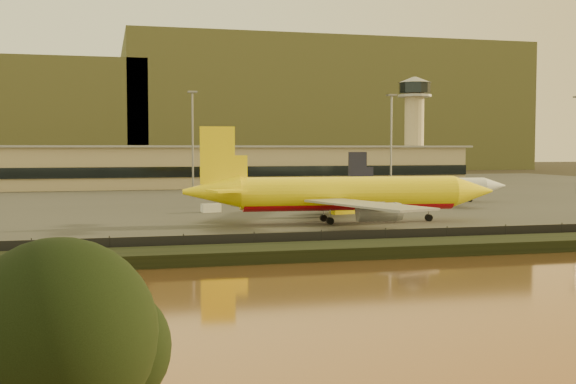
# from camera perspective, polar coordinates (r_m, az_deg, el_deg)

# --- Properties ---
(ground) EXTENTS (900.00, 900.00, 0.00)m
(ground) POSITION_cam_1_polar(r_m,az_deg,el_deg) (98.54, 3.81, -3.56)
(ground) COLOR black
(ground) RESTS_ON ground
(embankment) EXTENTS (320.00, 7.00, 1.40)m
(embankment) POSITION_cam_1_polar(r_m,az_deg,el_deg) (82.59, 7.47, -4.47)
(embankment) COLOR black
(embankment) RESTS_ON ground
(tarmac) EXTENTS (320.00, 220.00, 0.20)m
(tarmac) POSITION_cam_1_polar(r_m,az_deg,el_deg) (190.78, -5.05, -0.11)
(tarmac) COLOR #2D2D2D
(tarmac) RESTS_ON ground
(perimeter_fence) EXTENTS (300.00, 0.05, 2.20)m
(perimeter_fence) POSITION_cam_1_polar(r_m,az_deg,el_deg) (86.20, 6.49, -3.73)
(perimeter_fence) COLOR black
(perimeter_fence) RESTS_ON tarmac
(terminal_building) EXTENTS (202.00, 25.00, 12.60)m
(terminal_building) POSITION_cam_1_polar(r_m,az_deg,el_deg) (219.17, -10.09, 1.93)
(terminal_building) COLOR tan
(terminal_building) RESTS_ON tarmac
(control_tower) EXTENTS (11.20, 11.20, 35.50)m
(control_tower) POSITION_cam_1_polar(r_m,az_deg,el_deg) (245.59, 9.95, 5.69)
(control_tower) COLOR tan
(control_tower) RESTS_ON tarmac
(apron_light_masts) EXTENTS (152.20, 12.20, 25.40)m
(apron_light_masts) POSITION_cam_1_polar(r_m,az_deg,el_deg) (174.01, 0.88, 4.70)
(apron_light_masts) COLOR slate
(apron_light_masts) RESTS_ON tarmac
(distant_hills) EXTENTS (470.00, 160.00, 70.00)m
(distant_hills) POSITION_cam_1_polar(r_m,az_deg,el_deg) (433.51, -13.01, 5.98)
(distant_hills) COLOR brown
(distant_hills) RESTS_ON ground
(dhl_cargo_jet) EXTENTS (50.88, 49.72, 15.19)m
(dhl_cargo_jet) POSITION_cam_1_polar(r_m,az_deg,el_deg) (115.00, 4.41, -0.18)
(dhl_cargo_jet) COLOR yellow
(dhl_cargo_jet) RESTS_ON tarmac
(white_narrowbody_jet) EXTENTS (38.41, 37.46, 11.04)m
(white_narrowbody_jet) POSITION_cam_1_polar(r_m,az_deg,el_deg) (159.77, 10.71, 0.36)
(white_narrowbody_jet) COLOR white
(white_narrowbody_jet) RESTS_ON tarmac
(gse_vehicle_yellow) EXTENTS (4.73, 3.03, 1.97)m
(gse_vehicle_yellow) POSITION_cam_1_polar(r_m,az_deg,el_deg) (130.46, 4.31, -1.30)
(gse_vehicle_yellow) COLOR yellow
(gse_vehicle_yellow) RESTS_ON tarmac
(gse_vehicle_white) EXTENTS (3.76, 2.24, 1.59)m
(gse_vehicle_white) POSITION_cam_1_polar(r_m,az_deg,el_deg) (134.11, -6.10, -1.27)
(gse_vehicle_white) COLOR white
(gse_vehicle_white) RESTS_ON tarmac
(shore_tree) EXTENTS (6.94, 6.43, 9.25)m
(shore_tree) POSITION_cam_1_polar(r_m,az_deg,el_deg) (25.37, -16.73, -11.10)
(shore_tree) COLOR black
(shore_tree) RESTS_ON ground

